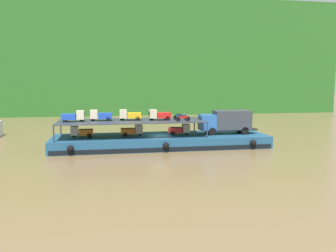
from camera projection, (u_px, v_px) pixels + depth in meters
ground_plane at (161, 147)px, 45.38m from camera, size 400.00×400.00×0.00m
hillside_far_bank at (129, 52)px, 102.80m from camera, size 110.79×37.01×30.30m
cargo_barge at (161, 141)px, 45.26m from camera, size 27.47×7.96×1.50m
covered_lorry at (226, 121)px, 46.37m from camera, size 7.87×2.32×3.10m
cargo_rack at (131, 121)px, 44.30m from camera, size 18.27×6.54×2.00m
mini_truck_lower_stern at (81, 132)px, 43.63m from camera, size 2.76×1.24×1.38m
mini_truck_lower_aft at (132, 130)px, 44.78m from camera, size 2.78×1.26×1.38m
mini_truck_lower_mid at (179, 129)px, 45.70m from camera, size 2.77×1.25×1.38m
mini_truck_upper_stern at (73, 116)px, 42.87m from camera, size 2.74×1.20×1.38m
mini_truck_upper_mid at (101, 115)px, 43.99m from camera, size 2.75×1.22×1.38m
mini_truck_upper_fore at (130, 115)px, 44.51m from camera, size 2.78×1.27×1.38m
mini_truck_upper_bow at (159, 115)px, 44.64m from camera, size 2.79×1.30×1.38m
motorcycle_upper_port at (183, 118)px, 43.40m from camera, size 1.90×0.55×0.87m
motorcycle_upper_centre at (180, 116)px, 45.33m from camera, size 1.90×0.55×0.87m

